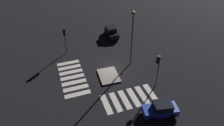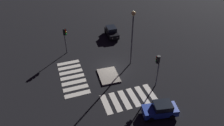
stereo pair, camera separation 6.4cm
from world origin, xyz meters
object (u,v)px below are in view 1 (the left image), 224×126
(traffic_light_south, at_px, (65,35))
(traffic_light_north, at_px, (158,64))
(street_lamp, at_px, (132,30))
(car_black, at_px, (111,32))
(car_blue, at_px, (161,109))
(traffic_island, at_px, (109,76))

(traffic_light_south, height_order, traffic_light_north, traffic_light_north)
(street_lamp, bearing_deg, car_black, 179.07)
(car_blue, relative_size, traffic_light_north, 0.89)
(traffic_island, height_order, traffic_light_north, traffic_light_north)
(car_blue, height_order, traffic_light_north, traffic_light_north)
(street_lamp, bearing_deg, traffic_island, -66.62)
(street_lamp, bearing_deg, traffic_light_south, -125.66)
(car_blue, xyz_separation_m, traffic_light_south, (-15.72, -7.49, 2.37))
(car_blue, height_order, street_lamp, street_lamp)
(car_blue, relative_size, street_lamp, 0.50)
(traffic_island, xyz_separation_m, traffic_light_north, (3.64, 5.01, 3.31))
(car_black, relative_size, street_lamp, 0.50)
(car_blue, bearing_deg, car_black, -81.77)
(traffic_light_north, xyz_separation_m, street_lamp, (-5.35, -1.06, 2.06))
(traffic_light_south, distance_m, street_lamp, 10.39)
(car_black, height_order, car_blue, car_black)
(car_black, bearing_deg, car_blue, -0.12)
(traffic_island, bearing_deg, car_black, 158.77)
(traffic_island, relative_size, traffic_light_south, 0.85)
(traffic_island, distance_m, traffic_light_south, 9.27)
(car_black, relative_size, car_blue, 1.01)
(traffic_island, bearing_deg, traffic_light_north, 53.99)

